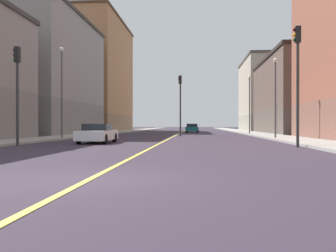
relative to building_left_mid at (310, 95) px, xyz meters
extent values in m
plane|color=#332937|center=(-17.77, -45.53, -5.23)|extent=(400.00, 400.00, 0.00)
cube|color=#9E9B93|center=(-7.71, 3.47, -5.16)|extent=(3.46, 168.00, 0.15)
cube|color=#9E9B93|center=(-27.84, 3.47, -5.16)|extent=(3.46, 168.00, 0.15)
cube|color=#E5D14C|center=(-17.77, 3.47, -5.23)|extent=(0.16, 154.00, 0.01)
cube|color=brown|center=(0.00, 0.00, -3.59)|extent=(11.95, 22.14, 3.28)
cube|color=brown|center=(0.00, 0.00, 1.43)|extent=(11.95, 22.14, 6.77)
cube|color=#2B221D|center=(0.00, 0.00, 5.02)|extent=(12.25, 22.44, 0.40)
cube|color=#9D9688|center=(0.00, 24.37, -3.69)|extent=(11.95, 19.74, 3.09)
cube|color=#BCB29E|center=(0.00, 24.37, 3.21)|extent=(11.95, 19.74, 10.71)
cube|color=#545047|center=(0.00, 24.37, 8.76)|extent=(12.25, 20.04, 0.40)
cube|color=slate|center=(-35.55, -6.15, -3.21)|extent=(11.95, 21.59, 4.04)
cube|color=gray|center=(-35.55, -6.15, 4.04)|extent=(11.95, 21.59, 10.47)
cube|color=#3B3937|center=(-35.55, -6.15, 9.47)|extent=(12.25, 21.89, 0.40)
cube|color=#8F6B4F|center=(-35.55, 19.51, -3.69)|extent=(11.95, 24.65, 3.09)
cube|color=#A8754C|center=(-35.55, 19.51, 6.70)|extent=(11.95, 24.65, 17.68)
cube|color=#4B3422|center=(-35.55, 19.51, 15.74)|extent=(12.25, 24.95, 0.40)
cylinder|color=#2D2D2D|center=(-9.83, -32.37, -2.37)|extent=(0.16, 0.16, 5.73)
cube|color=black|center=(-9.83, -32.37, 0.95)|extent=(0.28, 0.32, 0.90)
sphere|color=#320404|center=(-9.99, -32.37, 1.22)|extent=(0.20, 0.20, 0.20)
sphere|color=orange|center=(-9.99, -32.37, 0.94)|extent=(0.20, 0.20, 0.20)
sphere|color=black|center=(-9.99, -32.37, 0.66)|extent=(0.20, 0.20, 0.20)
cylinder|color=#2D2D2D|center=(-25.72, -32.37, -2.81)|extent=(0.16, 0.16, 4.84)
cube|color=black|center=(-25.72, -32.37, 0.05)|extent=(0.28, 0.32, 0.90)
sphere|color=#320404|center=(-25.88, -32.37, 0.32)|extent=(0.20, 0.20, 0.20)
sphere|color=#352204|center=(-25.88, -32.37, 0.04)|extent=(0.20, 0.20, 0.20)
sphere|color=green|center=(-25.88, -32.37, -0.24)|extent=(0.20, 0.20, 0.20)
cylinder|color=#2D2D2D|center=(-17.10, -12.59, -2.44)|extent=(0.16, 0.16, 5.59)
cube|color=black|center=(-17.10, -12.59, 0.81)|extent=(0.28, 0.32, 0.90)
sphere|color=#320404|center=(-17.26, -12.59, 1.08)|extent=(0.20, 0.20, 0.20)
sphere|color=#352204|center=(-17.26, -12.59, 0.80)|extent=(0.20, 0.20, 0.20)
sphere|color=green|center=(-17.26, -12.59, 0.52)|extent=(0.20, 0.20, 0.20)
cylinder|color=#4C4C51|center=(-8.83, -21.25, -1.94)|extent=(0.14, 0.14, 6.29)
sphere|color=#EAEACC|center=(-8.83, -21.25, 1.35)|extent=(0.36, 0.36, 0.36)
cylinder|color=#4C4C51|center=(-26.72, -22.09, -1.44)|extent=(0.14, 0.14, 7.28)
sphere|color=#EAEACC|center=(-26.72, -22.09, 2.35)|extent=(0.36, 0.36, 0.36)
cylinder|color=#4C4C51|center=(-8.83, -5.34, -1.70)|extent=(0.14, 0.14, 6.77)
sphere|color=#EAEACC|center=(-8.83, -5.34, 1.84)|extent=(0.36, 0.36, 0.36)
cube|color=orange|center=(-16.04, 20.09, -4.73)|extent=(1.90, 4.25, 0.57)
cube|color=black|center=(-16.04, 20.02, -4.20)|extent=(1.64, 2.13, 0.49)
cylinder|color=black|center=(-16.89, 21.38, -4.91)|extent=(0.23, 0.64, 0.64)
cylinder|color=black|center=(-15.24, 21.41, -4.91)|extent=(0.23, 0.64, 0.64)
cylinder|color=black|center=(-16.84, 18.77, -4.91)|extent=(0.23, 0.64, 0.64)
cylinder|color=black|center=(-15.19, 18.80, -4.91)|extent=(0.23, 0.64, 0.64)
cube|color=white|center=(-21.99, -28.54, -4.70)|extent=(1.87, 4.57, 0.63)
cube|color=black|center=(-21.99, -28.52, -4.17)|extent=(1.64, 1.94, 0.44)
cylinder|color=black|center=(-22.83, -27.13, -4.91)|extent=(0.22, 0.64, 0.64)
cylinder|color=black|center=(-21.14, -27.13, -4.91)|extent=(0.22, 0.64, 0.64)
cylinder|color=black|center=(-22.84, -29.95, -4.91)|extent=(0.22, 0.64, 0.64)
cylinder|color=black|center=(-21.15, -29.96, -4.91)|extent=(0.22, 0.64, 0.64)
cube|color=#196670|center=(-16.06, 6.89, -4.67)|extent=(2.06, 4.31, 0.68)
cube|color=black|center=(-16.05, 6.99, -4.09)|extent=(1.74, 1.94, 0.48)
cylinder|color=black|center=(-16.87, 8.24, -4.91)|extent=(0.25, 0.65, 0.64)
cylinder|color=black|center=(-15.14, 8.17, -4.91)|extent=(0.25, 0.65, 0.64)
cylinder|color=black|center=(-16.97, 5.62, -4.91)|extent=(0.25, 0.65, 0.64)
cylinder|color=black|center=(-15.25, 5.55, -4.91)|extent=(0.25, 0.65, 0.64)
camera|label=1|loc=(-15.37, -54.21, -3.99)|focal=41.72mm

